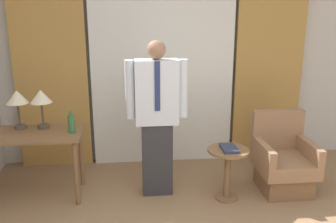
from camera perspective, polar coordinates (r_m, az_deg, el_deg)
wall_back at (r=4.92m, az=-0.93°, el=7.85°), size 10.00×0.06×2.70m
curtain_sheer_center at (r=4.80m, az=-0.79°, el=6.93°), size 1.82×0.06×2.58m
curtain_drape_left at (r=4.88m, az=-17.47°, el=6.34°), size 0.90×0.06×2.58m
curtain_drape_right at (r=5.12m, az=15.11°, el=6.95°), size 0.90×0.06×2.58m
desk at (r=4.26m, az=-20.30°, el=-4.53°), size 1.11×0.58×0.74m
table_lamp_left at (r=4.31m, az=-21.98°, el=1.72°), size 0.23×0.23×0.43m
table_lamp_right at (r=4.25m, az=-18.79°, el=1.84°), size 0.23×0.23×0.43m
bottle_by_lamp at (r=4.07m, az=-14.50°, el=-1.76°), size 0.07×0.07×0.24m
person at (r=3.99m, az=-1.71°, el=-0.39°), size 0.66×0.22×1.70m
armchair at (r=4.49m, az=17.09°, el=-7.50°), size 0.61×0.64×0.87m
side_table at (r=4.09m, az=9.08°, el=-8.13°), size 0.44×0.44×0.58m
book at (r=4.01m, az=9.29°, el=-5.56°), size 0.16×0.25×0.03m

